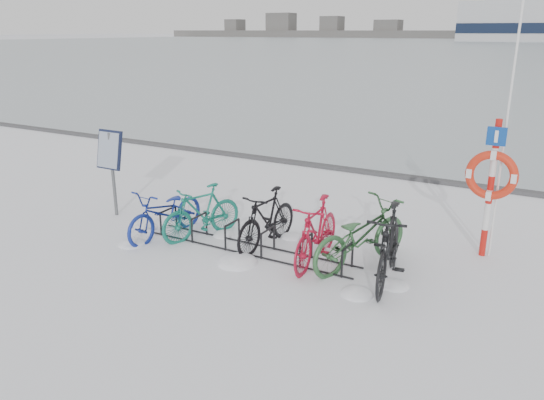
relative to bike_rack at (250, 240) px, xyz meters
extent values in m
plane|color=white|center=(0.00, 0.00, -0.18)|extent=(900.00, 900.00, 0.00)
cube|color=#3F3F42|center=(0.00, 5.90, -0.13)|extent=(400.00, 0.25, 0.10)
cylinder|color=black|center=(-1.80, -0.22, 0.04)|extent=(0.04, 0.04, 0.44)
cylinder|color=black|center=(-1.80, 0.22, 0.04)|extent=(0.04, 0.04, 0.44)
cylinder|color=black|center=(-1.80, 0.00, 0.26)|extent=(0.04, 0.44, 0.04)
cylinder|color=black|center=(-1.08, -0.22, 0.04)|extent=(0.04, 0.04, 0.44)
cylinder|color=black|center=(-1.08, 0.22, 0.04)|extent=(0.04, 0.04, 0.44)
cylinder|color=black|center=(-1.08, 0.00, 0.26)|extent=(0.04, 0.44, 0.04)
cylinder|color=black|center=(-0.36, -0.22, 0.04)|extent=(0.04, 0.04, 0.44)
cylinder|color=black|center=(-0.36, 0.22, 0.04)|extent=(0.04, 0.04, 0.44)
cylinder|color=black|center=(-0.36, 0.00, 0.26)|extent=(0.04, 0.44, 0.04)
cylinder|color=black|center=(0.36, -0.22, 0.04)|extent=(0.04, 0.04, 0.44)
cylinder|color=black|center=(0.36, 0.22, 0.04)|extent=(0.04, 0.04, 0.44)
cylinder|color=black|center=(0.36, 0.00, 0.26)|extent=(0.04, 0.44, 0.04)
cylinder|color=black|center=(1.08, -0.22, 0.04)|extent=(0.04, 0.04, 0.44)
cylinder|color=black|center=(1.08, 0.22, 0.04)|extent=(0.04, 0.04, 0.44)
cylinder|color=black|center=(1.08, 0.00, 0.26)|extent=(0.04, 0.44, 0.04)
cylinder|color=black|center=(1.80, -0.22, 0.04)|extent=(0.04, 0.04, 0.44)
cylinder|color=black|center=(1.80, 0.22, 0.04)|extent=(0.04, 0.04, 0.44)
cylinder|color=black|center=(1.80, 0.00, 0.26)|extent=(0.04, 0.44, 0.04)
cylinder|color=black|center=(0.00, -0.22, -0.16)|extent=(4.00, 0.03, 0.03)
cylinder|color=black|center=(0.00, 0.22, -0.16)|extent=(4.00, 0.03, 0.03)
cylinder|color=#595B5E|center=(-3.37, 0.22, 0.68)|extent=(0.07, 0.07, 1.71)
cube|color=black|center=(-3.37, 0.19, 1.20)|extent=(0.59, 0.22, 0.78)
cube|color=#8C99AD|center=(-3.37, 0.15, 1.20)|extent=(0.53, 0.16, 0.69)
cylinder|color=red|center=(3.56, 1.75, 0.05)|extent=(0.11, 0.11, 0.46)
cylinder|color=silver|center=(3.56, 1.75, 0.52)|extent=(0.11, 0.11, 0.46)
cylinder|color=red|center=(3.56, 1.75, 0.98)|extent=(0.11, 0.11, 0.46)
cylinder|color=silver|center=(3.56, 1.75, 1.44)|extent=(0.11, 0.11, 0.46)
cylinder|color=red|center=(3.56, 1.75, 1.91)|extent=(0.11, 0.11, 0.46)
torus|color=red|center=(3.56, 1.66, 1.24)|extent=(0.81, 0.14, 0.81)
cube|color=navy|center=(3.56, 1.67, 1.88)|extent=(0.30, 0.03, 0.30)
cylinder|color=silver|center=(3.66, 1.80, 1.93)|extent=(0.04, 0.04, 4.22)
cube|color=#474747|center=(-120.00, 260.00, 1.57)|extent=(180.00, 12.00, 3.50)
cube|color=#474747|center=(-150.00, 260.00, 5.32)|extent=(24.00, 10.00, 8.00)
cube|color=#474747|center=(-90.00, 260.00, 4.82)|extent=(20.00, 10.00, 6.00)
imported|color=navy|center=(-1.71, -0.16, 0.30)|extent=(0.79, 1.89, 0.96)
imported|color=#146E5B|center=(-1.11, 0.13, 0.32)|extent=(1.02, 1.73, 1.01)
imported|color=black|center=(0.15, 0.35, 0.34)|extent=(0.63, 1.78, 1.05)
imported|color=#A9102A|center=(1.20, 0.13, 0.37)|extent=(0.63, 1.86, 1.10)
imported|color=#2E5C33|center=(1.87, 0.38, 0.37)|extent=(1.46, 2.22, 1.10)
imported|color=black|center=(2.44, 0.04, 0.41)|extent=(0.85, 2.04, 1.19)
ellipsoid|color=white|center=(2.61, -0.10, -0.18)|extent=(0.43, 0.43, 0.15)
ellipsoid|color=white|center=(0.10, -0.55, -0.18)|extent=(0.69, 0.69, 0.24)
ellipsoid|color=white|center=(2.21, -0.63, -0.18)|extent=(0.48, 0.48, 0.17)
ellipsoid|color=white|center=(-0.80, 0.36, -0.18)|extent=(0.42, 0.42, 0.15)
ellipsoid|color=white|center=(-1.96, -0.82, -0.18)|extent=(0.49, 0.49, 0.17)
ellipsoid|color=white|center=(1.20, 0.50, -0.18)|extent=(0.41, 0.41, 0.14)
ellipsoid|color=white|center=(0.35, 0.88, -0.18)|extent=(0.40, 0.40, 0.14)
ellipsoid|color=white|center=(-2.31, -0.06, -0.18)|extent=(0.44, 0.44, 0.16)
camera|label=1|loc=(4.51, -7.23, 3.47)|focal=35.00mm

